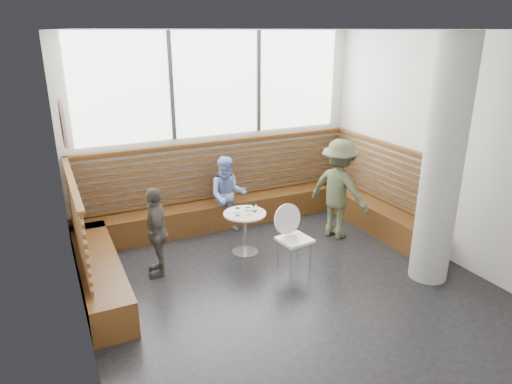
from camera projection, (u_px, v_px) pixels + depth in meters
name	position (u px, v px, depth m)	size (l,w,h in m)	color
room	(291.00, 170.00, 5.51)	(5.00, 5.00, 3.20)	silver
booth	(235.00, 212.00, 7.41)	(5.00, 2.50, 1.44)	#492C12
concrete_column	(443.00, 164.00, 5.75)	(0.50, 0.50, 3.20)	gray
wall_art	(63.00, 124.00, 4.61)	(0.50, 0.50, 0.03)	white
cafe_table	(245.00, 224.00, 6.79)	(0.63, 0.63, 0.65)	silver
cafe_chair	(292.00, 232.00, 6.36)	(0.44, 0.43, 0.92)	white
adult_man	(339.00, 189.00, 7.26)	(1.04, 0.60, 1.61)	#4E5538
child_back	(228.00, 195.00, 7.48)	(0.63, 0.49, 1.29)	#819CE1
child_left	(157.00, 231.00, 6.16)	(0.74, 0.31, 1.26)	#504D48
plate_near	(236.00, 211.00, 6.80)	(0.19, 0.19, 0.01)	white
plate_far	(248.00, 208.00, 6.89)	(0.22, 0.22, 0.02)	white
glass_left	(238.00, 212.00, 6.62)	(0.07, 0.07, 0.12)	white
glass_mid	(248.00, 211.00, 6.63)	(0.08, 0.08, 0.12)	white
glass_right	(255.00, 208.00, 6.78)	(0.07, 0.07, 0.11)	white
menu_card	(249.00, 216.00, 6.60)	(0.22, 0.15, 0.00)	#A5C64C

